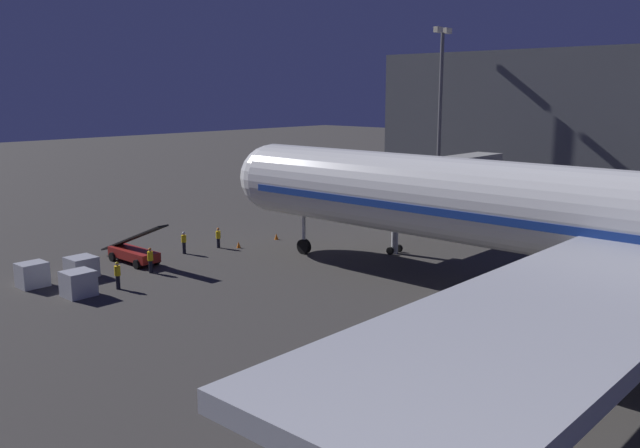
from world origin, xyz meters
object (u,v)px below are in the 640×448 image
at_px(baggage_container_mid_row, 78,283).
at_px(belt_loader, 134,252).
at_px(traffic_cone_nose_port, 276,236).
at_px(ground_crew_under_port_wing, 218,237).
at_px(jet_bridge, 430,176).
at_px(ground_crew_marshaller_fwd, 150,259).
at_px(baggage_container_near_belt, 32,275).
at_px(ground_crew_by_tug, 118,274).
at_px(apron_floodlight_mast, 440,107).
at_px(baggage_container_far_row, 81,267).
at_px(traffic_cone_nose_starboard, 239,245).
at_px(ground_crew_near_nose_gear, 184,242).

bearing_deg(baggage_container_mid_row, belt_loader, -146.10).
relative_size(baggage_container_mid_row, traffic_cone_nose_port, 3.33).
bearing_deg(ground_crew_under_port_wing, jet_bridge, 137.63).
xyz_separation_m(baggage_container_mid_row, ground_crew_marshaller_fwd, (-6.29, -1.36, 0.21)).
xyz_separation_m(baggage_container_near_belt, ground_crew_by_tug, (-3.56, 4.78, 0.21)).
distance_m(jet_bridge, belt_loader, 25.03).
bearing_deg(ground_crew_marshaller_fwd, baggage_container_near_belt, -21.45).
distance_m(apron_floodlight_mast, baggage_container_near_belt, 45.86).
xyz_separation_m(baggage_container_far_row, ground_crew_by_tug, (-0.09, 4.64, 0.32)).
xyz_separation_m(baggage_container_mid_row, traffic_cone_nose_starboard, (-15.78, -2.66, -0.55)).
distance_m(apron_floodlight_mast, ground_crew_under_port_wing, 30.78).
height_order(ground_crew_marshaller_fwd, ground_crew_by_tug, ground_crew_by_tug).
height_order(baggage_container_far_row, ground_crew_under_port_wing, ground_crew_under_port_wing).
bearing_deg(baggage_container_near_belt, apron_floodlight_mast, 175.67).
height_order(apron_floodlight_mast, baggage_container_far_row, apron_floodlight_mast).
height_order(jet_bridge, ground_crew_by_tug, jet_bridge).
relative_size(apron_floodlight_mast, baggage_container_far_row, 10.55).
bearing_deg(baggage_container_mid_row, ground_crew_near_nose_gear, -159.11).
distance_m(ground_crew_near_nose_gear, ground_crew_marshaller_fwd, 5.98).
relative_size(baggage_container_near_belt, baggage_container_far_row, 0.97).
bearing_deg(traffic_cone_nose_starboard, traffic_cone_nose_port, 180.00).
bearing_deg(baggage_container_far_row, traffic_cone_nose_port, 175.33).
bearing_deg(baggage_container_near_belt, jet_bridge, 156.81).
bearing_deg(apron_floodlight_mast, traffic_cone_nose_port, -4.39).
relative_size(baggage_container_near_belt, ground_crew_by_tug, 0.97).
distance_m(apron_floodlight_mast, ground_crew_marshaller_fwd, 38.57).
bearing_deg(baggage_container_far_row, baggage_container_mid_row, 59.55).
distance_m(apron_floodlight_mast, traffic_cone_nose_starboard, 29.86).
relative_size(baggage_container_mid_row, traffic_cone_nose_starboard, 3.33).
distance_m(ground_crew_near_nose_gear, traffic_cone_nose_starboard, 4.70).
relative_size(jet_bridge, ground_crew_near_nose_gear, 9.96).
bearing_deg(baggage_container_far_row, ground_crew_marshaller_fwd, 144.61).
bearing_deg(ground_crew_under_port_wing, belt_loader, -6.07).
relative_size(belt_loader, ground_crew_near_nose_gear, 4.55).
relative_size(baggage_container_mid_row, ground_crew_under_port_wing, 1.06).
distance_m(jet_bridge, ground_crew_near_nose_gear, 21.25).
height_order(jet_bridge, baggage_container_mid_row, jet_bridge).
distance_m(baggage_container_mid_row, traffic_cone_nose_starboard, 16.01).
relative_size(jet_bridge, ground_crew_by_tug, 9.63).
relative_size(apron_floodlight_mast, ground_crew_by_tug, 10.52).
bearing_deg(belt_loader, jet_bridge, 148.25).
distance_m(apron_floodlight_mast, traffic_cone_nose_port, 25.84).
height_order(baggage_container_near_belt, ground_crew_under_port_wing, ground_crew_under_port_wing).
bearing_deg(baggage_container_near_belt, ground_crew_near_nose_gear, -179.41).
distance_m(apron_floodlight_mast, ground_crew_near_nose_gear, 33.81).
height_order(belt_loader, traffic_cone_nose_starboard, belt_loader).
xyz_separation_m(ground_crew_by_tug, traffic_cone_nose_starboard, (-13.27, -3.19, -0.76)).
bearing_deg(traffic_cone_nose_port, jet_bridge, 125.55).
xyz_separation_m(ground_crew_near_nose_gear, ground_crew_under_port_wing, (-3.19, 0.44, -0.05)).
distance_m(belt_loader, ground_crew_near_nose_gear, 4.42).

